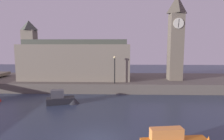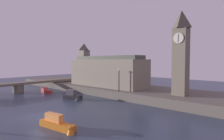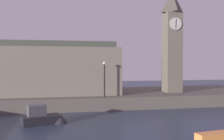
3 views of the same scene
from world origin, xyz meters
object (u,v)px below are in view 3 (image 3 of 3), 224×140
Objects in this scene: parliament_hall at (44,68)px; boat_barge_dark at (45,117)px; clock_tower at (172,40)px; streetlamp at (104,75)px.

boat_barge_dark is at bearing -85.53° from parliament_hall.
parliament_hall is at bearing 177.95° from clock_tower.
boat_barge_dark is at bearing -139.30° from streetlamp.
clock_tower is at bearing 20.03° from streetlamp.
parliament_hall is 8.20m from streetlamp.
streetlamp is 0.95× the size of boat_barge_dark.
streetlamp reaches higher than boat_barge_dark.
boat_barge_dark is (0.75, -9.57, -4.17)m from parliament_hall.
clock_tower reaches higher than boat_barge_dark.
streetlamp is 8.95m from boat_barge_dark.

